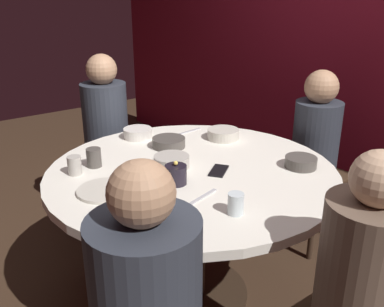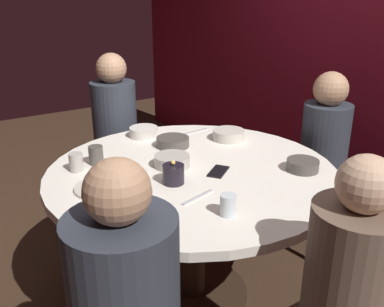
{
  "view_description": "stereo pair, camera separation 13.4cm",
  "coord_description": "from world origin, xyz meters",
  "px_view_note": "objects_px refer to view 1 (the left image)",
  "views": [
    {
      "loc": [
        1.53,
        -1.14,
        1.57
      ],
      "look_at": [
        0.0,
        0.0,
        0.83
      ],
      "focal_mm": 40.2,
      "sensor_mm": 36.0,
      "label": 1
    },
    {
      "loc": [
        1.6,
        -1.03,
        1.57
      ],
      "look_at": [
        0.0,
        0.0,
        0.83
      ],
      "focal_mm": 40.2,
      "sensor_mm": 36.0,
      "label": 2
    }
  ],
  "objects_px": {
    "dining_table": "(192,195)",
    "cup_near_candle": "(236,204)",
    "wine_glass": "(131,204)",
    "cell_phone": "(219,171)",
    "bowl_serving_large": "(169,142)",
    "seated_diner_back": "(316,139)",
    "seated_diner_left": "(106,125)",
    "bowl_rice_portion": "(301,162)",
    "bowl_sauce_side": "(223,134)",
    "seated_diner_front_right": "(147,304)",
    "cup_by_right_diner": "(94,158)",
    "cup_by_left_diner": "(75,165)",
    "candle_holder": "(176,175)",
    "dinner_plate": "(105,190)",
    "bowl_small_white": "(138,133)",
    "bowl_salad_center": "(172,161)",
    "seated_diner_right": "(363,273)"
  },
  "relations": [
    {
      "from": "bowl_serving_large",
      "to": "cup_by_left_diner",
      "type": "height_order",
      "value": "cup_by_left_diner"
    },
    {
      "from": "bowl_salad_center",
      "to": "seated_diner_left",
      "type": "bearing_deg",
      "value": 175.69
    },
    {
      "from": "candle_holder",
      "to": "cup_by_left_diner",
      "type": "bearing_deg",
      "value": -139.08
    },
    {
      "from": "cell_phone",
      "to": "cup_near_candle",
      "type": "height_order",
      "value": "cup_near_candle"
    },
    {
      "from": "wine_glass",
      "to": "dinner_plate",
      "type": "xyz_separation_m",
      "value": [
        -0.38,
        0.08,
        -0.12
      ]
    },
    {
      "from": "seated_diner_left",
      "to": "bowl_serving_large",
      "type": "xyz_separation_m",
      "value": [
        0.61,
        0.08,
        0.04
      ]
    },
    {
      "from": "seated_diner_front_right",
      "to": "wine_glass",
      "type": "relative_size",
      "value": 6.62
    },
    {
      "from": "bowl_small_white",
      "to": "bowl_serving_large",
      "type": "bearing_deg",
      "value": 14.06
    },
    {
      "from": "bowl_salad_center",
      "to": "dinner_plate",
      "type": "bearing_deg",
      "value": -82.09
    },
    {
      "from": "bowl_small_white",
      "to": "cup_by_right_diner",
      "type": "relative_size",
      "value": 1.78
    },
    {
      "from": "wine_glass",
      "to": "bowl_serving_large",
      "type": "relative_size",
      "value": 0.97
    },
    {
      "from": "dining_table",
      "to": "bowl_small_white",
      "type": "distance_m",
      "value": 0.58
    },
    {
      "from": "wine_glass",
      "to": "bowl_rice_portion",
      "type": "bearing_deg",
      "value": 93.28
    },
    {
      "from": "seated_diner_left",
      "to": "bowl_small_white",
      "type": "xyz_separation_m",
      "value": [
        0.38,
        0.02,
        0.05
      ]
    },
    {
      "from": "seated_diner_left",
      "to": "bowl_small_white",
      "type": "distance_m",
      "value": 0.38
    },
    {
      "from": "seated_diner_right",
      "to": "bowl_salad_center",
      "type": "relative_size",
      "value": 6.48
    },
    {
      "from": "seated_diner_left",
      "to": "bowl_small_white",
      "type": "bearing_deg",
      "value": 3.29
    },
    {
      "from": "seated_diner_left",
      "to": "dinner_plate",
      "type": "relative_size",
      "value": 4.97
    },
    {
      "from": "bowl_small_white",
      "to": "cup_near_candle",
      "type": "xyz_separation_m",
      "value": [
        1.01,
        -0.15,
        0.01
      ]
    },
    {
      "from": "dinner_plate",
      "to": "cell_phone",
      "type": "bearing_deg",
      "value": 76.43
    },
    {
      "from": "cup_near_candle",
      "to": "cup_by_left_diner",
      "type": "relative_size",
      "value": 0.97
    },
    {
      "from": "candle_holder",
      "to": "dinner_plate",
      "type": "xyz_separation_m",
      "value": [
        -0.12,
        -0.29,
        -0.04
      ]
    },
    {
      "from": "seated_diner_right",
      "to": "bowl_sauce_side",
      "type": "xyz_separation_m",
      "value": [
        -1.18,
        0.41,
        0.08
      ]
    },
    {
      "from": "dining_table",
      "to": "cup_near_candle",
      "type": "bearing_deg",
      "value": -15.73
    },
    {
      "from": "bowl_serving_large",
      "to": "cell_phone",
      "type": "bearing_deg",
      "value": 0.46
    },
    {
      "from": "dining_table",
      "to": "dinner_plate",
      "type": "relative_size",
      "value": 5.88
    },
    {
      "from": "dining_table",
      "to": "bowl_salad_center",
      "type": "bearing_deg",
      "value": -141.61
    },
    {
      "from": "cup_by_right_diner",
      "to": "cup_by_left_diner",
      "type": "bearing_deg",
      "value": -74.55
    },
    {
      "from": "bowl_rice_portion",
      "to": "cell_phone",
      "type": "bearing_deg",
      "value": -119.48
    },
    {
      "from": "wine_glass",
      "to": "cell_phone",
      "type": "height_order",
      "value": "wine_glass"
    },
    {
      "from": "bowl_sauce_side",
      "to": "seated_diner_front_right",
      "type": "bearing_deg",
      "value": -49.77
    },
    {
      "from": "dinner_plate",
      "to": "seated_diner_left",
      "type": "bearing_deg",
      "value": 153.56
    },
    {
      "from": "seated_diner_left",
      "to": "candle_holder",
      "type": "height_order",
      "value": "seated_diner_left"
    },
    {
      "from": "dinner_plate",
      "to": "cup_by_right_diner",
      "type": "bearing_deg",
      "value": 163.29
    },
    {
      "from": "dinner_plate",
      "to": "bowl_salad_center",
      "type": "relative_size",
      "value": 1.37
    },
    {
      "from": "seated_diner_right",
      "to": "seated_diner_front_right",
      "type": "bearing_deg",
      "value": 67.0
    },
    {
      "from": "cell_phone",
      "to": "cup_by_left_diner",
      "type": "height_order",
      "value": "cup_by_left_diner"
    },
    {
      "from": "candle_holder",
      "to": "cup_by_right_diner",
      "type": "height_order",
      "value": "candle_holder"
    },
    {
      "from": "bowl_salad_center",
      "to": "bowl_sauce_side",
      "type": "relative_size",
      "value": 0.95
    },
    {
      "from": "dining_table",
      "to": "seated_diner_left",
      "type": "height_order",
      "value": "seated_diner_left"
    },
    {
      "from": "bowl_salad_center",
      "to": "cup_by_left_diner",
      "type": "xyz_separation_m",
      "value": [
        -0.2,
        -0.41,
        0.02
      ]
    },
    {
      "from": "seated_diner_left",
      "to": "bowl_sauce_side",
      "type": "relative_size",
      "value": 6.5
    },
    {
      "from": "seated_diner_back",
      "to": "seated_diner_left",
      "type": "bearing_deg",
      "value": -44.51
    },
    {
      "from": "bowl_rice_portion",
      "to": "cup_by_right_diner",
      "type": "relative_size",
      "value": 1.66
    },
    {
      "from": "seated_diner_right",
      "to": "bowl_salad_center",
      "type": "bearing_deg",
      "value": 3.62
    },
    {
      "from": "bowl_salad_center",
      "to": "cup_near_candle",
      "type": "relative_size",
      "value": 2.02
    },
    {
      "from": "cell_phone",
      "to": "seated_diner_left",
      "type": "bearing_deg",
      "value": 148.72
    },
    {
      "from": "seated_diner_right",
      "to": "bowl_serving_large",
      "type": "relative_size",
      "value": 6.22
    },
    {
      "from": "cell_phone",
      "to": "bowl_serving_large",
      "type": "relative_size",
      "value": 0.77
    },
    {
      "from": "seated_diner_back",
      "to": "bowl_small_white",
      "type": "distance_m",
      "value": 1.08
    }
  ]
}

